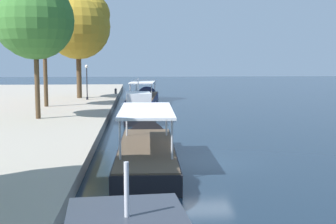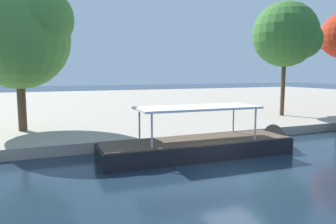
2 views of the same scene
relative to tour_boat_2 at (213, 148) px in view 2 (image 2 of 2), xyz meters
name	(u,v)px [view 2 (image 2 of 2)]	position (x,y,z in m)	size (l,w,h in m)	color
ground_plane	(234,172)	(-0.70, -3.18, -0.37)	(220.00, 220.00, 0.00)	#192838
dock_promenade	(102,103)	(-0.70, 30.43, -0.05)	(120.00, 55.00, 0.65)	#A39989
tour_boat_2	(213,148)	(0.00, 0.00, 0.00)	(12.38, 3.13, 3.88)	black
tree_4	(21,34)	(-10.11, 8.66, 6.97)	(7.15, 7.01, 9.94)	#4C3823
tree_5	(288,37)	(12.80, 8.37, 7.71)	(6.19, 6.28, 10.63)	#4C3823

